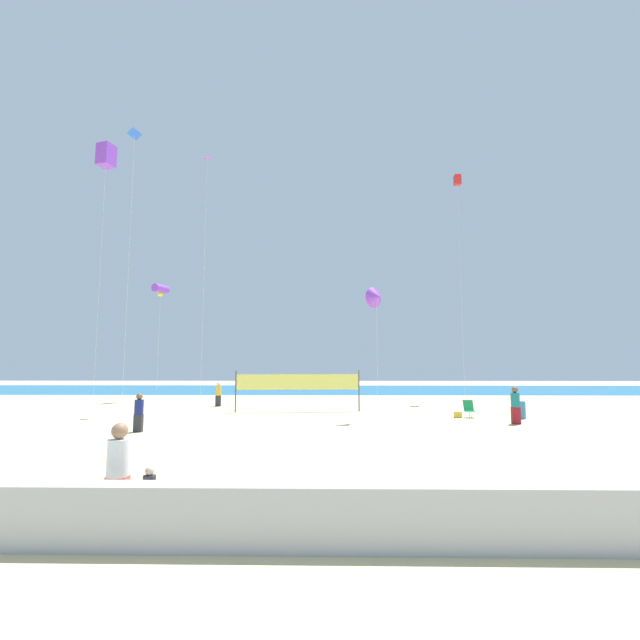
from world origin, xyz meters
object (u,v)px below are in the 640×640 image
beachgoer_mustard_shirt (218,393)px  kite_red_box (457,181)px  toddler_figure (149,492)px  beachgoer_navy_shirt (139,411)px  folding_beach_chair (469,408)px  kite_magenta_diamond (207,169)px  beachgoer_teal_shirt (515,404)px  kite_violet_tube (161,289)px  kite_violet_delta (376,297)px  kite_blue_diamond (135,138)px  kite_violet_box (106,156)px  mother_figure (118,468)px  trash_barrel (519,410)px  beach_handbag (458,415)px  volleyball_net (298,384)px

beachgoer_mustard_shirt → kite_red_box: size_ratio=0.09×
toddler_figure → beachgoer_navy_shirt: (-4.63, 10.21, 0.32)m
beachgoer_mustard_shirt → folding_beach_chair: bearing=134.1°
beachgoer_navy_shirt → kite_magenta_diamond: 17.01m
beachgoer_teal_shirt → kite_violet_tube: bearing=11.2°
beachgoer_mustard_shirt → kite_violet_delta: size_ratio=0.24×
beachgoer_navy_shirt → toddler_figure: bearing=-118.8°
kite_magenta_diamond → kite_blue_diamond: size_ratio=0.96×
beachgoer_teal_shirt → toddler_figure: bearing=89.9°
toddler_figure → beachgoer_navy_shirt: size_ratio=0.61×
beachgoer_teal_shirt → beachgoer_navy_shirt: bearing=51.6°
kite_red_box → kite_violet_box: kite_red_box is taller
beachgoer_mustard_shirt → kite_magenta_diamond: size_ratio=0.10×
toddler_figure → kite_violet_box: 27.94m
beachgoer_navy_shirt → kite_violet_tube: kite_violet_tube is taller
mother_figure → kite_magenta_diamond: kite_magenta_diamond is taller
trash_barrel → kite_blue_diamond: bearing=174.7°
beach_handbag → kite_blue_diamond: kite_blue_diamond is taller
kite_blue_diamond → kite_violet_delta: bearing=-11.5°
beachgoer_mustard_shirt → folding_beach_chair: beachgoer_mustard_shirt is taller
beachgoer_navy_shirt → kite_violet_box: kite_violet_box is taller
kite_violet_box → kite_magenta_diamond: bearing=-4.8°
kite_blue_diamond → kite_violet_box: bearing=139.5°
beachgoer_navy_shirt → trash_barrel: bearing=-37.7°
toddler_figure → kite_magenta_diamond: bearing=102.7°
beachgoer_teal_shirt → kite_violet_tube: (-21.93, 13.23, 7.78)m
beachgoer_teal_shirt → mother_figure: bearing=88.4°
mother_figure → toddler_figure: bearing=-6.9°
mother_figure → beachgoer_navy_shirt: (-4.04, 10.15, -0.06)m
volleyball_net → kite_violet_delta: bearing=-43.0°
beachgoer_mustard_shirt → beachgoer_teal_shirt: size_ratio=0.92×
beach_handbag → kite_magenta_diamond: 21.34m
beachgoer_navy_shirt → beachgoer_teal_shirt: size_ratio=0.91×
toddler_figure → volleyball_net: 18.22m
beachgoer_navy_shirt → folding_beach_chair: beachgoer_navy_shirt is taller
mother_figure → beachgoer_mustard_shirt: 21.70m
beachgoer_mustard_shirt → kite_magenta_diamond: kite_magenta_diamond is taller
beachgoer_mustard_shirt → kite_violet_tube: 10.91m
beach_handbag → kite_violet_delta: size_ratio=0.06×
kite_magenta_diamond → kite_violet_box: size_ratio=0.94×
kite_red_box → kite_violet_tube: bearing=-178.4°
toddler_figure → kite_magenta_diamond: kite_magenta_diamond is taller
toddler_figure → beachgoer_mustard_shirt: (-4.19, 21.46, 0.34)m
toddler_figure → trash_barrel: size_ratio=1.09×
kite_violet_tube → kite_blue_diamond: bearing=-79.9°
kite_blue_diamond → kite_violet_box: 4.07m
beachgoer_navy_shirt → kite_violet_delta: (10.19, 3.99, 5.31)m
beachgoer_navy_shirt → kite_red_box: bearing=-11.1°
volleyball_net → kite_violet_delta: 7.33m
kite_violet_box → kite_red_box: bearing=15.7°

